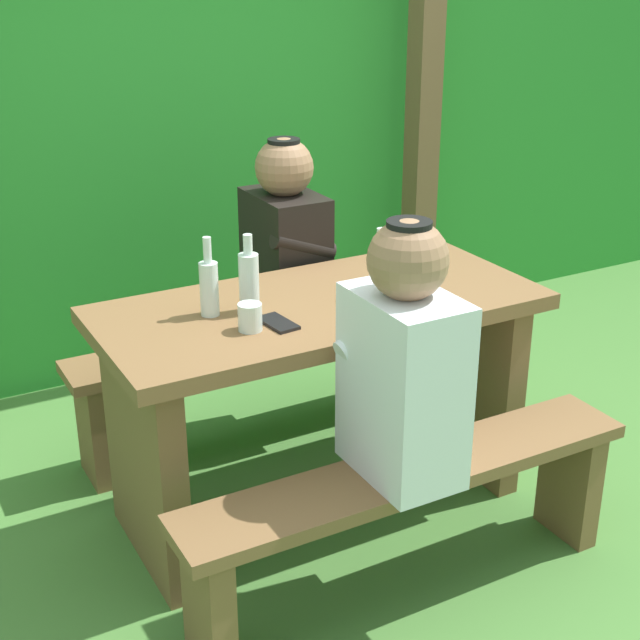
% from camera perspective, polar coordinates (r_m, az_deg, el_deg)
% --- Properties ---
extents(ground_plane, '(12.00, 12.00, 0.00)m').
position_cam_1_polar(ground_plane, '(3.19, -0.00, -11.40)').
color(ground_plane, '#477935').
extents(hedge_backdrop, '(6.40, 0.97, 2.06)m').
position_cam_1_polar(hedge_backdrop, '(4.39, -11.79, 12.26)').
color(hedge_backdrop, '#27832B').
rests_on(hedge_backdrop, ground_plane).
extents(pergola_post_right, '(0.12, 0.12, 1.94)m').
position_cam_1_polar(pergola_post_right, '(4.29, 6.42, 11.51)').
color(pergola_post_right, brown).
rests_on(pergola_post_right, ground_plane).
extents(picnic_table, '(1.40, 0.64, 0.75)m').
position_cam_1_polar(picnic_table, '(2.94, -0.00, -3.15)').
color(picnic_table, brown).
rests_on(picnic_table, ground_plane).
extents(bench_near, '(1.40, 0.24, 0.43)m').
position_cam_1_polar(bench_near, '(2.65, 5.65, -11.37)').
color(bench_near, brown).
rests_on(bench_near, ground_plane).
extents(bench_far, '(1.40, 0.24, 0.43)m').
position_cam_1_polar(bench_far, '(3.45, -4.25, -2.75)').
color(bench_far, brown).
rests_on(bench_far, ground_plane).
extents(person_white_shirt, '(0.25, 0.35, 0.72)m').
position_cam_1_polar(person_white_shirt, '(2.40, 5.24, -2.61)').
color(person_white_shirt, silver).
rests_on(person_white_shirt, bench_near).
extents(person_black_coat, '(0.25, 0.35, 0.72)m').
position_cam_1_polar(person_black_coat, '(3.34, -2.16, 4.79)').
color(person_black_coat, black).
rests_on(person_black_coat, bench_far).
extents(drinking_glass, '(0.07, 0.07, 0.08)m').
position_cam_1_polar(drinking_glass, '(2.62, -4.41, 0.19)').
color(drinking_glass, silver).
rests_on(drinking_glass, picnic_table).
extents(bottle_left, '(0.06, 0.06, 0.24)m').
position_cam_1_polar(bottle_left, '(2.73, -4.48, 2.47)').
color(bottle_left, silver).
rests_on(bottle_left, picnic_table).
extents(bottle_right, '(0.06, 0.06, 0.24)m').
position_cam_1_polar(bottle_right, '(2.72, -6.97, 2.14)').
color(bottle_right, silver).
rests_on(bottle_right, picnic_table).
extents(bottle_center, '(0.07, 0.07, 0.22)m').
position_cam_1_polar(bottle_center, '(2.86, 3.80, 3.23)').
color(bottle_center, silver).
rests_on(bottle_center, picnic_table).
extents(cell_phone, '(0.09, 0.15, 0.01)m').
position_cam_1_polar(cell_phone, '(2.66, -2.67, -0.18)').
color(cell_phone, black).
rests_on(cell_phone, picnic_table).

